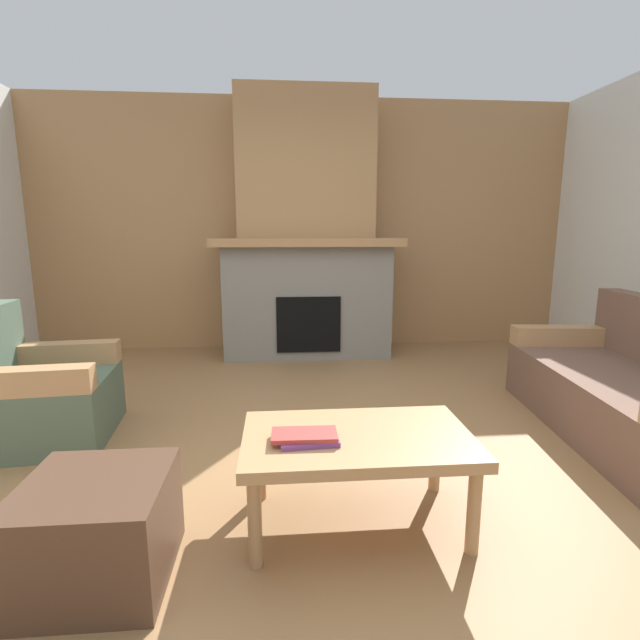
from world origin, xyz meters
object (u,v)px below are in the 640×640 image
(coffee_table, at_px, (357,446))
(ottoman, at_px, (98,530))
(couch, at_px, (636,393))
(fireplace, at_px, (306,244))
(armchair, at_px, (37,394))

(coffee_table, xyz_separation_m, ottoman, (-1.02, -0.26, -0.18))
(coffee_table, bearing_deg, ottoman, -165.95)
(coffee_table, height_order, ottoman, coffee_table)
(couch, xyz_separation_m, ottoman, (-2.95, -1.02, -0.09))
(fireplace, distance_m, armchair, 2.85)
(couch, bearing_deg, coffee_table, -158.26)
(fireplace, height_order, ottoman, fireplace)
(couch, distance_m, ottoman, 3.12)
(fireplace, relative_size, couch, 1.44)
(fireplace, xyz_separation_m, coffee_table, (0.05, -3.07, -0.79))
(armchair, bearing_deg, fireplace, 48.33)
(fireplace, bearing_deg, coffee_table, -89.06)
(ottoman, bearing_deg, couch, 19.15)
(coffee_table, bearing_deg, armchair, 150.68)
(couch, distance_m, armchair, 3.79)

